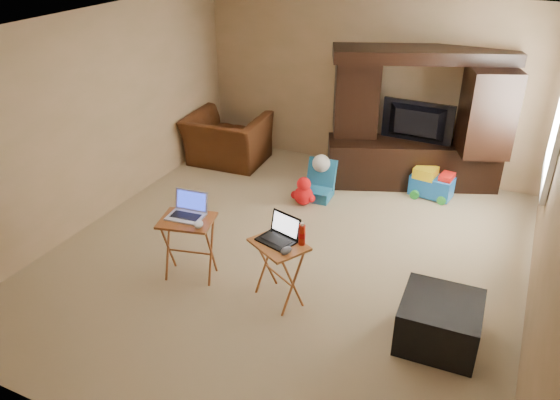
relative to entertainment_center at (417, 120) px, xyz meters
The scene contains 22 objects.
floor 2.71m from the entertainment_center, 108.57° to the right, with size 5.50×5.50×0.00m, color tan.
ceiling 2.97m from the entertainment_center, 108.57° to the right, with size 5.50×5.50×0.00m, color silver.
wall_back 0.93m from the entertainment_center, 156.74° to the left, with size 5.00×5.00×0.00m, color tan.
wall_front 5.22m from the entertainment_center, 98.90° to the right, with size 5.00×5.00×0.00m, color tan.
wall_left 4.10m from the entertainment_center, 144.00° to the right, with size 5.50×5.50×0.00m, color tan.
wall_right 2.95m from the entertainment_center, 54.84° to the right, with size 5.50×5.50×0.00m, color tan.
window_pane 1.93m from the entertainment_center, 27.02° to the right, with size 1.20×1.20×0.00m, color white.
window_frame 1.91m from the entertainment_center, 27.30° to the right, with size 0.06×1.14×1.34m, color white.
entertainment_center is the anchor object (origin of this frame).
television 0.06m from the entertainment_center, 90.00° to the right, with size 0.97×0.13×0.56m, color black.
recliner 2.81m from the entertainment_center, behind, with size 1.14×1.00×0.74m, color #4D2410.
child_rocker 1.58m from the entertainment_center, 136.51° to the right, with size 0.39×0.44×0.51m, color #175B83, non-canonical shape.
plush_toy 1.82m from the entertainment_center, 132.72° to the right, with size 0.35×0.29×0.39m, color red, non-canonical shape.
push_toy 0.87m from the entertainment_center, 38.72° to the right, with size 0.56×0.40×0.42m, color #165CB4, non-canonical shape.
ottoman 3.33m from the entertainment_center, 72.27° to the right, with size 0.68×0.68×0.44m, color black.
tray_table_left 3.61m from the entertainment_center, 116.13° to the right, with size 0.53×0.43×0.69m, color brown.
tray_table_right 3.27m from the entertainment_center, 99.98° to the right, with size 0.51×0.41×0.66m, color #9E5D26.
laptop_left 3.55m from the entertainment_center, 116.78° to the right, with size 0.36×0.30×0.24m, color silver.
laptop_right 3.20m from the entertainment_center, 100.75° to the right, with size 0.35×0.28×0.24m, color black.
mouse_left 3.55m from the entertainment_center, 112.87° to the right, with size 0.09×0.14×0.06m, color silver.
mouse_right 3.32m from the entertainment_center, 97.40° to the right, with size 0.09×0.13×0.05m, color #3B3B3F.
water_bottle 3.10m from the entertainment_center, 96.60° to the right, with size 0.06×0.06×0.20m, color red.
Camera 1 is at (2.12, -4.69, 3.45)m, focal length 35.00 mm.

